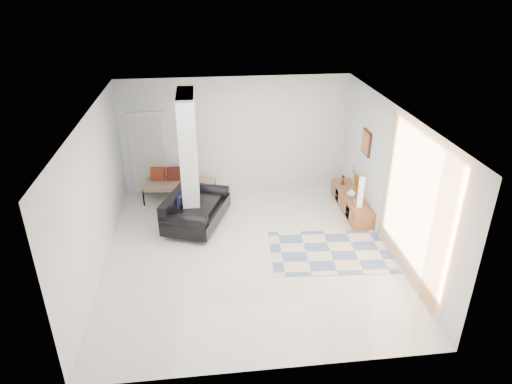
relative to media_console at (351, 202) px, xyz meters
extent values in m
plane|color=beige|center=(-2.52, -1.39, -0.20)|extent=(6.00, 6.00, 0.00)
plane|color=white|center=(-2.52, -1.39, 2.60)|extent=(6.00, 6.00, 0.00)
plane|color=silver|center=(-2.52, 1.61, 1.20)|extent=(6.00, 0.00, 6.00)
plane|color=silver|center=(-2.52, -4.39, 1.20)|extent=(6.00, 0.00, 6.00)
plane|color=silver|center=(-5.27, -1.39, 1.20)|extent=(0.00, 6.00, 6.00)
plane|color=silver|center=(0.23, -1.39, 1.20)|extent=(0.00, 6.00, 6.00)
cube|color=silver|center=(-3.62, 0.21, 1.20)|extent=(0.35, 1.20, 2.80)
cube|color=white|center=(-4.62, 1.57, 0.82)|extent=(0.85, 0.06, 2.04)
plane|color=orange|center=(0.15, -2.54, 1.25)|extent=(0.00, 2.55, 2.55)
cube|color=#3C1B10|center=(0.20, 0.00, 1.45)|extent=(0.04, 0.45, 0.55)
cube|color=brown|center=(0.00, 0.00, 0.00)|extent=(0.45, 1.90, 0.40)
cube|color=#3C1B10|center=(-0.22, -0.42, 0.00)|extent=(0.02, 0.25, 0.28)
cube|color=#3C1B10|center=(-0.22, 0.42, 0.00)|extent=(0.02, 0.25, 0.28)
cube|color=gold|center=(0.18, 0.26, 0.40)|extent=(0.09, 0.32, 0.40)
cube|color=silver|center=(-0.10, -0.42, 0.26)|extent=(0.04, 0.10, 0.12)
cylinder|color=silver|center=(-4.16, -0.74, -0.15)|extent=(0.05, 0.05, 0.10)
cylinder|color=silver|center=(-3.65, 0.63, -0.15)|extent=(0.05, 0.05, 0.10)
cylinder|color=silver|center=(-3.39, -1.02, -0.15)|extent=(0.05, 0.05, 0.10)
cylinder|color=silver|center=(-2.88, 0.35, -0.15)|extent=(0.05, 0.05, 0.10)
cube|color=black|center=(-3.52, -0.19, 0.05)|extent=(1.54, 1.95, 0.30)
cube|color=black|center=(-3.90, -0.05, 0.38)|extent=(0.77, 1.66, 0.36)
cylinder|color=black|center=(-3.77, -0.88, 0.28)|extent=(1.01, 0.60, 0.28)
cylinder|color=black|center=(-3.27, 0.49, 0.28)|extent=(1.01, 0.60, 0.28)
cube|color=black|center=(-3.79, -0.09, 0.40)|extent=(0.35, 0.63, 0.31)
cylinder|color=black|center=(-4.77, 0.80, 0.00)|extent=(0.04, 0.04, 0.40)
cylinder|color=black|center=(-3.14, 0.64, 0.00)|extent=(0.04, 0.04, 0.40)
cylinder|color=black|center=(-4.70, 1.47, 0.00)|extent=(0.04, 0.04, 0.40)
cylinder|color=black|center=(-3.07, 1.31, 0.00)|extent=(0.04, 0.04, 0.40)
cube|color=tan|center=(-3.92, 1.06, 0.18)|extent=(1.71, 0.85, 0.12)
cube|color=maroon|center=(-4.43, 1.26, 0.40)|extent=(0.35, 0.20, 0.33)
cube|color=#581C16|center=(-4.05, 1.22, 0.40)|extent=(0.35, 0.20, 0.33)
cube|color=maroon|center=(-3.67, 1.18, 0.40)|extent=(0.35, 0.20, 0.33)
cube|color=beige|center=(-0.92, -1.62, -0.20)|extent=(2.45, 1.73, 0.01)
cylinder|color=silver|center=(-0.02, -0.57, 0.54)|extent=(0.12, 0.12, 0.68)
imported|color=white|center=(-0.05, -0.08, 0.30)|extent=(0.21, 0.21, 0.20)
camera|label=1|loc=(-3.27, -8.96, 4.83)|focal=32.00mm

